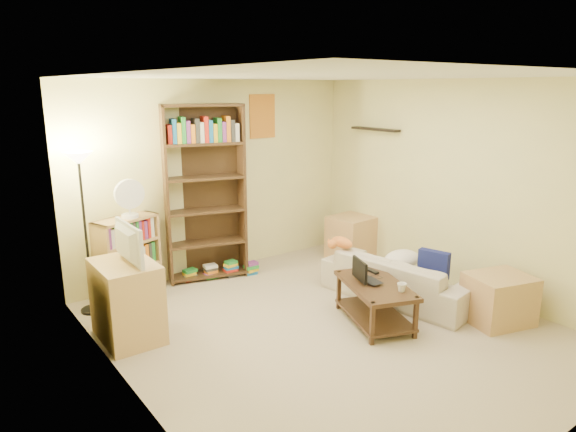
{
  "coord_description": "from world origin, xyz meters",
  "views": [
    {
      "loc": [
        -3.21,
        -3.61,
        2.4
      ],
      "look_at": [
        0.0,
        0.7,
        1.05
      ],
      "focal_mm": 32.0,
      "sensor_mm": 36.0,
      "label": 1
    }
  ],
  "objects": [
    {
      "name": "short_bookshelf",
      "position": [
        -1.31,
        2.05,
        0.48
      ],
      "size": [
        0.8,
        0.52,
        0.95
      ],
      "rotation": [
        0.0,
        0.0,
        0.33
      ],
      "color": "tan",
      "rests_on": "ground"
    },
    {
      "name": "laptop",
      "position": [
        0.52,
        -0.09,
        0.45
      ],
      "size": [
        0.41,
        0.32,
        0.03
      ],
      "primitive_type": "imported",
      "rotation": [
        0.0,
        0.0,
        1.45
      ],
      "color": "black",
      "rests_on": "coffee_table"
    },
    {
      "name": "mug",
      "position": [
        0.53,
        -0.48,
        0.48
      ],
      "size": [
        0.16,
        0.16,
        0.09
      ],
      "primitive_type": "imported",
      "rotation": [
        0.0,
        0.0,
        -0.42
      ],
      "color": "white",
      "rests_on": "coffee_table"
    },
    {
      "name": "sofa",
      "position": [
        1.16,
        0.11,
        0.26
      ],
      "size": [
        2.0,
        1.28,
        0.52
      ],
      "primitive_type": "imported",
      "rotation": [
        0.0,
        0.0,
        1.74
      ],
      "color": "beige",
      "rests_on": "ground"
    },
    {
      "name": "television",
      "position": [
        -1.7,
        1.03,
        0.97
      ],
      "size": [
        0.66,
        0.1,
        0.38
      ],
      "primitive_type": "imported",
      "rotation": [
        0.0,
        0.0,
        1.56
      ],
      "color": "black",
      "rests_on": "tv_stand"
    },
    {
      "name": "room",
      "position": [
        0.0,
        0.01,
        1.62
      ],
      "size": [
        4.5,
        4.54,
        2.52
      ],
      "color": "#C6B195",
      "rests_on": "ground"
    },
    {
      "name": "desk_fan",
      "position": [
        -1.26,
        2.0,
        1.19
      ],
      "size": [
        0.34,
        0.19,
        0.45
      ],
      "color": "white",
      "rests_on": "short_bookshelf"
    },
    {
      "name": "laptop_screen",
      "position": [
        0.38,
        -0.04,
        0.57
      ],
      "size": [
        0.13,
        0.31,
        0.22
      ],
      "primitive_type": "cube",
      "rotation": [
        0.0,
        0.0,
        -0.36
      ],
      "color": "white",
      "rests_on": "laptop"
    },
    {
      "name": "side_table",
      "position": [
        1.72,
        1.49,
        0.31
      ],
      "size": [
        0.59,
        0.59,
        0.62
      ],
      "primitive_type": "cube",
      "rotation": [
        0.0,
        0.0,
        0.09
      ],
      "color": "tan",
      "rests_on": "ground"
    },
    {
      "name": "cream_blanket",
      "position": [
        1.28,
        0.17,
        0.44
      ],
      "size": [
        0.48,
        0.34,
        0.2
      ],
      "primitive_type": "ellipsoid",
      "color": "white",
      "rests_on": "sofa"
    },
    {
      "name": "navy_pillow",
      "position": [
        1.31,
        -0.26,
        0.5
      ],
      "size": [
        0.19,
        0.36,
        0.31
      ],
      "primitive_type": "cube",
      "rotation": [
        0.0,
        0.0,
        1.84
      ],
      "color": "navy",
      "rests_on": "sofa"
    },
    {
      "name": "tall_bookshelf",
      "position": [
        -0.29,
        2.05,
        1.17
      ],
      "size": [
        1.05,
        0.58,
        2.21
      ],
      "rotation": [
        0.0,
        0.0,
        -0.26
      ],
      "color": "#472E1B",
      "rests_on": "ground"
    },
    {
      "name": "tv_stand",
      "position": [
        -1.7,
        1.03,
        0.39
      ],
      "size": [
        0.53,
        0.73,
        0.78
      ],
      "primitive_type": "cube",
      "rotation": [
        0.0,
        0.0,
        -0.01
      ],
      "color": "tan",
      "rests_on": "ground"
    },
    {
      "name": "book_stacks",
      "position": [
        -0.14,
        1.94,
        0.09
      ],
      "size": [
        0.93,
        0.42,
        0.21
      ],
      "color": "red",
      "rests_on": "ground"
    },
    {
      "name": "floor_lamp",
      "position": [
        -1.8,
        1.89,
        1.4
      ],
      "size": [
        0.3,
        0.3,
        1.76
      ],
      "color": "black",
      "rests_on": "ground"
    },
    {
      "name": "tv_remote",
      "position": [
        0.7,
        0.09,
        0.45
      ],
      "size": [
        0.06,
        0.18,
        0.02
      ],
      "primitive_type": "cube",
      "rotation": [
        0.0,
        0.0,
        -0.06
      ],
      "color": "black",
      "rests_on": "coffee_table"
    },
    {
      "name": "coffee_table",
      "position": [
        0.48,
        -0.17,
        0.28
      ],
      "size": [
        0.86,
        1.11,
        0.44
      ],
      "rotation": [
        0.0,
        0.0,
        -0.36
      ],
      "color": "#3D2517",
      "rests_on": "ground"
    },
    {
      "name": "tabby_cat",
      "position": [
        0.82,
        0.74,
        0.59
      ],
      "size": [
        0.41,
        0.2,
        0.14
      ],
      "color": "orange",
      "rests_on": "sofa"
    },
    {
      "name": "end_cabinet",
      "position": [
        1.53,
        -0.94,
        0.26
      ],
      "size": [
        0.74,
        0.67,
        0.51
      ],
      "primitive_type": "cube",
      "rotation": [
        0.0,
        0.0,
        -0.29
      ],
      "color": "tan",
      "rests_on": "ground"
    }
  ]
}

